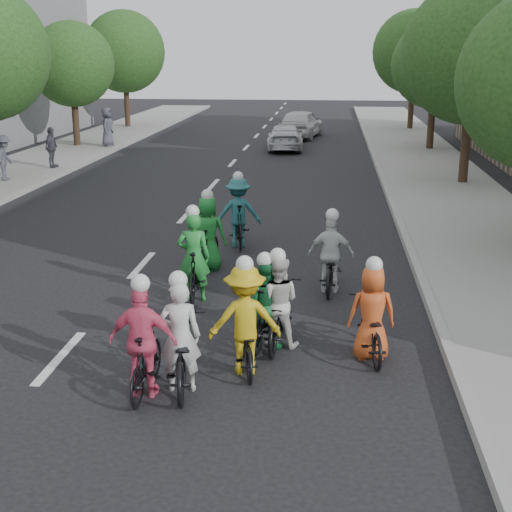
% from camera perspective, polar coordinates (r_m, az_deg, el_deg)
% --- Properties ---
extents(ground, '(120.00, 120.00, 0.00)m').
position_cam_1_polar(ground, '(11.66, -15.41, -7.84)').
color(ground, black).
rests_on(ground, ground).
extents(sidewalk_right, '(4.00, 80.00, 0.15)m').
position_cam_1_polar(sidewalk_right, '(20.76, 16.58, 2.82)').
color(sidewalk_right, gray).
rests_on(sidewalk_right, ground).
extents(curb_right, '(0.18, 80.00, 0.18)m').
position_cam_1_polar(curb_right, '(20.49, 11.22, 3.06)').
color(curb_right, '#999993').
rests_on(curb_right, ground).
extents(tree_l_4, '(4.00, 4.00, 5.97)m').
position_cam_1_polar(tree_l_4, '(36.06, -14.52, 14.62)').
color(tree_l_4, black).
rests_on(tree_l_4, ground).
extents(tree_l_5, '(4.80, 4.80, 6.93)m').
position_cam_1_polar(tree_l_5, '(44.61, -10.49, 15.77)').
color(tree_l_5, black).
rests_on(tree_l_5, ground).
extents(tree_r_1, '(4.80, 4.80, 6.93)m').
position_cam_1_polar(tree_r_1, '(25.91, 16.96, 15.26)').
color(tree_r_1, black).
rests_on(tree_r_1, ground).
extents(tree_r_2, '(4.00, 4.00, 5.97)m').
position_cam_1_polar(tree_r_2, '(34.81, 14.13, 14.61)').
color(tree_r_2, black).
rests_on(tree_r_2, ground).
extents(tree_r_3, '(4.80, 4.80, 6.93)m').
position_cam_1_polar(tree_r_3, '(43.73, 12.55, 15.66)').
color(tree_r_3, black).
rests_on(tree_r_3, ground).
extents(cyclist_0, '(0.91, 1.91, 1.76)m').
position_cam_1_polar(cyclist_0, '(10.16, -5.98, -7.46)').
color(cyclist_0, black).
rests_on(cyclist_0, ground).
extents(cyclist_1, '(0.76, 1.76, 1.57)m').
position_cam_1_polar(cyclist_1, '(11.54, 0.72, -4.25)').
color(cyclist_1, black).
rests_on(cyclist_1, ground).
extents(cyclist_2, '(1.17, 1.61, 1.81)m').
position_cam_1_polar(cyclist_2, '(10.56, -0.87, -5.81)').
color(cyclist_2, black).
rests_on(cyclist_2, ground).
extents(cyclist_3, '(0.96, 1.56, 1.77)m').
position_cam_1_polar(cyclist_3, '(10.00, -8.91, -7.50)').
color(cyclist_3, black).
rests_on(cyclist_3, ground).
extents(cyclist_4, '(0.78, 1.73, 1.65)m').
position_cam_1_polar(cyclist_4, '(11.23, 9.20, -5.25)').
color(cyclist_4, black).
rests_on(cyclist_4, ground).
extents(cyclist_5, '(0.65, 1.67, 1.86)m').
position_cam_1_polar(cyclist_5, '(13.66, -4.94, -0.85)').
color(cyclist_5, black).
rests_on(cyclist_5, ground).
extents(cyclist_6, '(0.76, 1.89, 1.64)m').
position_cam_1_polar(cyclist_6, '(11.55, 1.73, -4.34)').
color(cyclist_6, black).
rests_on(cyclist_6, ground).
extents(cyclist_7, '(1.19, 1.87, 1.85)m').
position_cam_1_polar(cyclist_7, '(17.31, -1.40, 3.11)').
color(cyclist_7, black).
rests_on(cyclist_7, ground).
extents(cyclist_8, '(0.93, 1.73, 1.69)m').
position_cam_1_polar(cyclist_8, '(14.16, 6.01, -0.55)').
color(cyclist_8, black).
rests_on(cyclist_8, ground).
extents(cyclist_9, '(0.84, 1.60, 1.78)m').
position_cam_1_polar(cyclist_9, '(15.52, -3.82, 1.32)').
color(cyclist_9, black).
rests_on(cyclist_9, ground).
extents(follow_car_lead, '(1.91, 4.19, 1.19)m').
position_cam_1_polar(follow_car_lead, '(34.65, 2.33, 9.47)').
color(follow_car_lead, silver).
rests_on(follow_car_lead, ground).
extents(follow_car_trail, '(2.57, 4.77, 1.54)m').
position_cam_1_polar(follow_car_trail, '(39.54, 3.61, 10.54)').
color(follow_car_trail, silver).
rests_on(follow_car_trail, ground).
extents(spectator_0, '(0.72, 1.10, 1.60)m').
position_cam_1_polar(spectator_0, '(26.97, -19.47, 7.41)').
color(spectator_0, '#474853').
rests_on(spectator_0, sidewalk_left).
extents(spectator_1, '(0.43, 0.95, 1.58)m').
position_cam_1_polar(spectator_1, '(29.41, -16.05, 8.35)').
color(spectator_1, '#4F4D5A').
rests_on(spectator_1, sidewalk_left).
extents(spectator_2, '(0.61, 0.91, 1.84)m').
position_cam_1_polar(spectator_2, '(35.48, -11.82, 10.08)').
color(spectator_2, '#484753').
rests_on(spectator_2, sidewalk_left).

